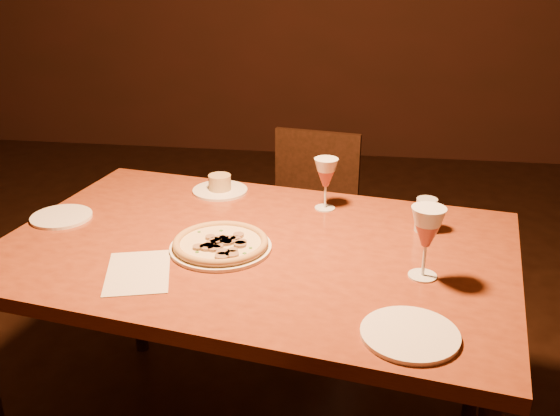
# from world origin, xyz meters

# --- Properties ---
(dining_table) EXTENTS (1.63, 1.19, 0.80)m
(dining_table) POSITION_xyz_m (0.22, 0.13, 0.73)
(dining_table) COLOR brown
(dining_table) RESTS_ON floor
(chair_far) EXTENTS (0.46, 0.46, 0.83)m
(chair_far) POSITION_xyz_m (0.29, 1.13, 0.47)
(chair_far) COLOR black
(chair_far) RESTS_ON floor
(pizza_plate) EXTENTS (0.30, 0.30, 0.03)m
(pizza_plate) POSITION_xyz_m (0.12, 0.08, 0.82)
(pizza_plate) COLOR white
(pizza_plate) RESTS_ON dining_table
(ramekin_saucer) EXTENTS (0.20, 0.20, 0.06)m
(ramekin_saucer) POSITION_xyz_m (0.02, 0.53, 0.82)
(ramekin_saucer) COLOR white
(ramekin_saucer) RESTS_ON dining_table
(wine_glass_far) EXTENTS (0.08, 0.08, 0.18)m
(wine_glass_far) POSITION_xyz_m (0.40, 0.43, 0.89)
(wine_glass_far) COLOR #A44B44
(wine_glass_far) RESTS_ON dining_table
(wine_glass_right) EXTENTS (0.09, 0.09, 0.20)m
(wine_glass_right) POSITION_xyz_m (0.69, 0.00, 0.90)
(wine_glass_right) COLOR #A44B44
(wine_glass_right) RESTS_ON dining_table
(water_tumbler) EXTENTS (0.06, 0.06, 0.11)m
(water_tumbler) POSITION_xyz_m (0.72, 0.30, 0.85)
(water_tumbler) COLOR #AFB9BF
(water_tumbler) RESTS_ON dining_table
(side_plate_left) EXTENTS (0.19, 0.19, 0.01)m
(side_plate_left) POSITION_xyz_m (-0.44, 0.23, 0.80)
(side_plate_left) COLOR white
(side_plate_left) RESTS_ON dining_table
(side_plate_near) EXTENTS (0.22, 0.22, 0.01)m
(side_plate_near) POSITION_xyz_m (0.65, -0.29, 0.80)
(side_plate_near) COLOR white
(side_plate_near) RESTS_ON dining_table
(menu_card) EXTENTS (0.23, 0.28, 0.00)m
(menu_card) POSITION_xyz_m (-0.06, -0.09, 0.80)
(menu_card) COLOR beige
(menu_card) RESTS_ON dining_table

